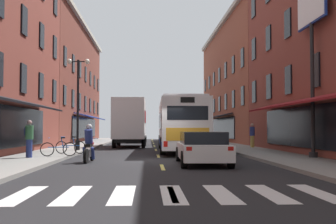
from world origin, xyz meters
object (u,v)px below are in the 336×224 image
object	(u,v)px
bicycle_near	(71,147)
pedestrian_near	(29,138)
transit_bus	(180,125)
box_truck	(130,123)
billboard_sign	(312,24)
motorcycle_rider	(89,146)
sedan_mid	(202,148)
pedestrian_mid	(252,135)
sedan_near	(137,136)
street_lamp_twin	(78,100)
bicycle_mid	(59,149)

from	to	relation	value
bicycle_near	pedestrian_near	world-z (taller)	pedestrian_near
transit_bus	box_truck	bearing A→B (deg)	116.72
billboard_sign	pedestrian_near	xyz separation A→B (m)	(-13.03, 0.51, -5.30)
billboard_sign	motorcycle_rider	xyz separation A→B (m)	(-10.15, -0.59, -5.64)
sedan_mid	pedestrian_mid	distance (m)	13.47
motorcycle_rider	pedestrian_near	xyz separation A→B (m)	(-2.88, 1.10, 0.34)
pedestrian_mid	sedan_near	bearing A→B (deg)	-26.90
street_lamp_twin	sedan_mid	bearing A→B (deg)	-54.45
sedan_near	bicycle_mid	xyz separation A→B (m)	(-3.12, -23.36, -0.21)
bicycle_mid	street_lamp_twin	world-z (taller)	street_lamp_twin
bicycle_near	sedan_near	bearing A→B (deg)	82.26
pedestrian_mid	street_lamp_twin	distance (m)	12.39
box_truck	transit_bus	bearing A→B (deg)	-63.28
sedan_mid	motorcycle_rider	size ratio (longest dim) A/B	2.31
box_truck	pedestrian_mid	world-z (taller)	box_truck
billboard_sign	street_lamp_twin	size ratio (longest dim) A/B	1.41
street_lamp_twin	bicycle_mid	bearing A→B (deg)	-89.37
box_truck	sedan_mid	distance (m)	16.99
transit_bus	bicycle_mid	xyz separation A→B (m)	(-6.34, -6.28, -1.20)
sedan_near	bicycle_near	bearing A→B (deg)	-97.74
bicycle_near	street_lamp_twin	size ratio (longest dim) A/B	0.30
street_lamp_twin	billboard_sign	bearing A→B (deg)	-31.19
motorcycle_rider	transit_bus	bearing A→B (deg)	60.96
billboard_sign	street_lamp_twin	bearing A→B (deg)	148.81
motorcycle_rider	street_lamp_twin	xyz separation A→B (m)	(-1.79, 7.82, 2.56)
sedan_mid	billboard_sign	bearing A→B (deg)	19.95
box_truck	pedestrian_mid	xyz separation A→B (m)	(8.81, -4.11, -0.92)
box_truck	street_lamp_twin	world-z (taller)	street_lamp_twin
bicycle_near	sedan_mid	bearing A→B (deg)	-40.42
pedestrian_near	pedestrian_mid	world-z (taller)	pedestrian_near
billboard_sign	pedestrian_mid	xyz separation A→B (m)	(-0.21, 10.48, -5.34)
box_truck	bicycle_mid	xyz separation A→B (m)	(-2.87, -13.17, -1.43)
transit_bus	bicycle_near	xyz separation A→B (m)	(-6.12, -4.30, -1.20)
motorcycle_rider	box_truck	bearing A→B (deg)	85.72
pedestrian_near	transit_bus	bearing A→B (deg)	-172.00
billboard_sign	pedestrian_mid	world-z (taller)	billboard_sign
pedestrian_near	pedestrian_mid	bearing A→B (deg)	-177.99
transit_bus	bicycle_mid	bearing A→B (deg)	-135.27
transit_bus	motorcycle_rider	distance (m)	9.54
pedestrian_near	pedestrian_mid	distance (m)	16.24
transit_bus	bicycle_mid	size ratio (longest dim) A/B	6.95
sedan_near	pedestrian_mid	xyz separation A→B (m)	(8.56, -14.30, 0.30)
box_truck	sedan_near	bearing A→B (deg)	88.58
sedan_mid	street_lamp_twin	bearing A→B (deg)	125.55
pedestrian_near	street_lamp_twin	xyz separation A→B (m)	(1.09, 6.72, 2.22)
bicycle_mid	pedestrian_mid	distance (m)	14.79
transit_bus	pedestrian_near	xyz separation A→B (m)	(-7.49, -7.19, -0.66)
bicycle_mid	motorcycle_rider	bearing A→B (deg)	-49.36
bicycle_near	pedestrian_mid	size ratio (longest dim) A/B	0.99
bicycle_mid	street_lamp_twin	size ratio (longest dim) A/B	0.30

